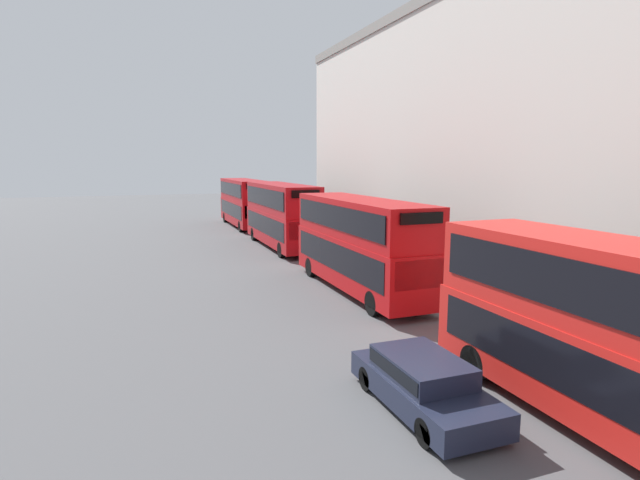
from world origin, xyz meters
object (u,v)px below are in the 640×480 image
at_px(bus_third_in_queue, 281,213).
at_px(bus_trailing, 244,201).
at_px(car_hatchback, 423,381).
at_px(bus_second_in_queue, 360,241).
at_px(pedestrian, 392,267).

relative_size(bus_third_in_queue, bus_trailing, 0.99).
distance_m(bus_trailing, car_hatchback, 37.17).
bearing_deg(car_hatchback, bus_second_in_queue, 72.76).
xyz_separation_m(bus_second_in_queue, bus_third_in_queue, (-0.00, 13.22, 0.08)).
xyz_separation_m(bus_second_in_queue, pedestrian, (2.24, 0.98, -1.61)).
height_order(bus_third_in_queue, bus_trailing, bus_third_in_queue).
bearing_deg(bus_third_in_queue, car_hatchback, -98.01).
bearing_deg(bus_trailing, bus_third_in_queue, -90.00).
relative_size(bus_third_in_queue, car_hatchback, 2.43).
height_order(car_hatchback, pedestrian, pedestrian).
distance_m(bus_third_in_queue, pedestrian, 12.56).
distance_m(bus_second_in_queue, car_hatchback, 11.60).
relative_size(bus_trailing, pedestrian, 6.37).
bearing_deg(pedestrian, bus_third_in_queue, 100.39).
bearing_deg(bus_second_in_queue, bus_trailing, 90.00).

